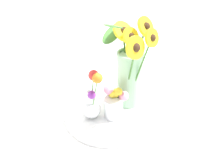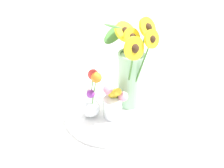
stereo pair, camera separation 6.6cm
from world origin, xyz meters
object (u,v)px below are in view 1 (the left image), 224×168
object	(u,v)px
vase_small_center	(114,102)
vase_bulb_right	(92,100)
mason_jar_sunflowers	(130,70)
serving_tray	(112,111)

from	to	relation	value
vase_small_center	vase_bulb_right	distance (m)	0.09
vase_bulb_right	mason_jar_sunflowers	bearing A→B (deg)	-10.25
mason_jar_sunflowers	vase_bulb_right	bearing A→B (deg)	169.75
mason_jar_sunflowers	vase_small_center	size ratio (longest dim) A/B	2.81
mason_jar_sunflowers	vase_bulb_right	size ratio (longest dim) A/B	1.85
serving_tray	vase_bulb_right	distance (m)	0.13
mason_jar_sunflowers	serving_tray	bearing A→B (deg)	171.64
serving_tray	vase_small_center	xyz separation A→B (m)	(-0.02, -0.03, 0.08)
serving_tray	mason_jar_sunflowers	xyz separation A→B (m)	(0.09, -0.01, 0.17)
mason_jar_sunflowers	vase_bulb_right	distance (m)	0.20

